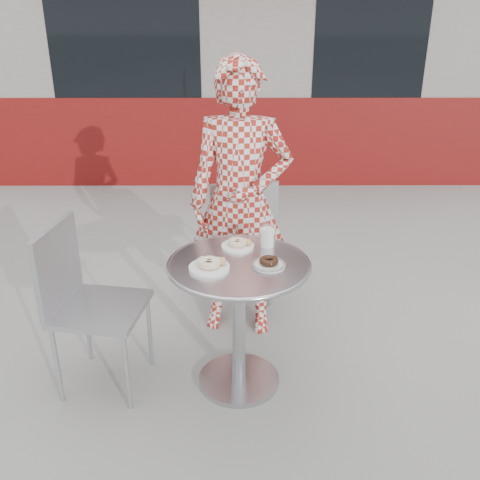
{
  "coord_description": "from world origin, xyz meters",
  "views": [
    {
      "loc": [
        -0.0,
        -2.37,
        1.93
      ],
      "look_at": [
        0.01,
        0.16,
        0.81
      ],
      "focal_mm": 40.0,
      "sensor_mm": 36.0,
      "label": 1
    }
  ],
  "objects_px": {
    "milk_cup": "(267,237)",
    "chair_left": "(102,338)",
    "plate_checker": "(269,263)",
    "chair_far": "(239,261)",
    "plate_far": "(238,244)",
    "bistro_table": "(239,294)",
    "plate_near": "(210,265)",
    "seated_person": "(240,202)"
  },
  "relations": [
    {
      "from": "plate_far",
      "to": "plate_checker",
      "type": "relative_size",
      "value": 1.04
    },
    {
      "from": "seated_person",
      "to": "plate_checker",
      "type": "relative_size",
      "value": 10.05
    },
    {
      "from": "bistro_table",
      "to": "milk_cup",
      "type": "bearing_deg",
      "value": 51.98
    },
    {
      "from": "plate_far",
      "to": "chair_far",
      "type": "bearing_deg",
      "value": 89.54
    },
    {
      "from": "milk_cup",
      "to": "plate_far",
      "type": "bearing_deg",
      "value": -177.74
    },
    {
      "from": "seated_person",
      "to": "plate_far",
      "type": "relative_size",
      "value": 9.69
    },
    {
      "from": "plate_checker",
      "to": "milk_cup",
      "type": "xyz_separation_m",
      "value": [
        0.0,
        0.23,
        0.04
      ]
    },
    {
      "from": "chair_left",
      "to": "plate_far",
      "type": "height_order",
      "value": "chair_left"
    },
    {
      "from": "chair_far",
      "to": "chair_left",
      "type": "bearing_deg",
      "value": 42.35
    },
    {
      "from": "plate_far",
      "to": "plate_checker",
      "type": "height_order",
      "value": "plate_far"
    },
    {
      "from": "chair_far",
      "to": "seated_person",
      "type": "height_order",
      "value": "seated_person"
    },
    {
      "from": "bistro_table",
      "to": "chair_left",
      "type": "relative_size",
      "value": 0.8
    },
    {
      "from": "plate_far",
      "to": "plate_near",
      "type": "height_order",
      "value": "plate_near"
    },
    {
      "from": "chair_left",
      "to": "seated_person",
      "type": "xyz_separation_m",
      "value": [
        0.75,
        0.6,
        0.56
      ]
    },
    {
      "from": "bistro_table",
      "to": "plate_near",
      "type": "distance_m",
      "value": 0.26
    },
    {
      "from": "plate_near",
      "to": "milk_cup",
      "type": "bearing_deg",
      "value": 41.64
    },
    {
      "from": "chair_far",
      "to": "milk_cup",
      "type": "bearing_deg",
      "value": 91.36
    },
    {
      "from": "milk_cup",
      "to": "chair_left",
      "type": "bearing_deg",
      "value": -168.2
    },
    {
      "from": "chair_far",
      "to": "plate_far",
      "type": "bearing_deg",
      "value": 79.87
    },
    {
      "from": "chair_far",
      "to": "milk_cup",
      "type": "height_order",
      "value": "chair_far"
    },
    {
      "from": "chair_far",
      "to": "chair_left",
      "type": "height_order",
      "value": "chair_left"
    },
    {
      "from": "bistro_table",
      "to": "plate_checker",
      "type": "xyz_separation_m",
      "value": [
        0.15,
        -0.04,
        0.19
      ]
    },
    {
      "from": "plate_far",
      "to": "milk_cup",
      "type": "distance_m",
      "value": 0.16
    },
    {
      "from": "plate_far",
      "to": "plate_near",
      "type": "distance_m",
      "value": 0.29
    },
    {
      "from": "chair_left",
      "to": "plate_far",
      "type": "distance_m",
      "value": 0.89
    },
    {
      "from": "bistro_table",
      "to": "plate_near",
      "type": "bearing_deg",
      "value": -154.77
    },
    {
      "from": "plate_checker",
      "to": "milk_cup",
      "type": "bearing_deg",
      "value": 89.14
    },
    {
      "from": "chair_left",
      "to": "seated_person",
      "type": "height_order",
      "value": "seated_person"
    },
    {
      "from": "chair_far",
      "to": "seated_person",
      "type": "xyz_separation_m",
      "value": [
        0.01,
        -0.35,
        0.57
      ]
    },
    {
      "from": "chair_far",
      "to": "plate_far",
      "type": "xyz_separation_m",
      "value": [
        -0.01,
        -0.77,
        0.48
      ]
    },
    {
      "from": "chair_far",
      "to": "chair_left",
      "type": "xyz_separation_m",
      "value": [
        -0.74,
        -0.95,
        0.0
      ]
    },
    {
      "from": "seated_person",
      "to": "plate_far",
      "type": "xyz_separation_m",
      "value": [
        -0.01,
        -0.42,
        -0.09
      ]
    },
    {
      "from": "seated_person",
      "to": "chair_far",
      "type": "bearing_deg",
      "value": 97.12
    },
    {
      "from": "plate_near",
      "to": "chair_far",
      "type": "bearing_deg",
      "value": 81.93
    },
    {
      "from": "chair_left",
      "to": "plate_near",
      "type": "height_order",
      "value": "chair_left"
    },
    {
      "from": "plate_near",
      "to": "milk_cup",
      "type": "relative_size",
      "value": 1.63
    },
    {
      "from": "chair_far",
      "to": "chair_left",
      "type": "relative_size",
      "value": 0.99
    },
    {
      "from": "chair_far",
      "to": "plate_checker",
      "type": "relative_size",
      "value": 5.43
    },
    {
      "from": "plate_checker",
      "to": "chair_far",
      "type": "bearing_deg",
      "value": 98.31
    },
    {
      "from": "chair_far",
      "to": "milk_cup",
      "type": "relative_size",
      "value": 7.36
    },
    {
      "from": "chair_far",
      "to": "plate_checker",
      "type": "distance_m",
      "value": 1.11
    },
    {
      "from": "chair_left",
      "to": "plate_checker",
      "type": "xyz_separation_m",
      "value": [
        0.89,
        -0.05,
        0.47
      ]
    }
  ]
}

